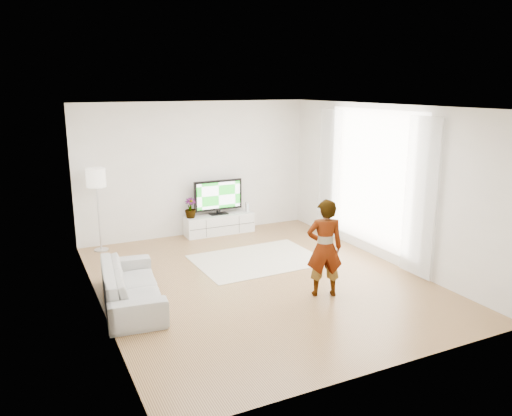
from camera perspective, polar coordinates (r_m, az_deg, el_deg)
name	(u,v)px	position (r m, az deg, el deg)	size (l,w,h in m)	color
floor	(259,280)	(8.28, 0.35, -8.22)	(6.00, 6.00, 0.00)	#AE884F
ceiling	(259,106)	(7.68, 0.38, 11.54)	(6.00, 6.00, 0.00)	white
wall_left	(95,214)	(7.15, -17.93, -0.66)	(0.02, 6.00, 2.80)	white
wall_right	(384,184)	(9.22, 14.47, 2.71)	(0.02, 6.00, 2.80)	white
wall_back	(196,169)	(10.59, -6.83, 4.44)	(5.00, 0.02, 2.80)	white
wall_front	(385,252)	(5.43, 14.51, -4.93)	(5.00, 0.02, 2.80)	white
window	(373,178)	(9.42, 13.23, 3.33)	(0.01, 2.60, 2.50)	white
curtain_near	(420,198)	(8.44, 18.28, 1.10)	(0.04, 0.70, 2.60)	white
curtain_far	(329,173)	(10.42, 8.38, 3.96)	(0.04, 0.70, 2.60)	white
media_console	(219,224)	(10.76, -4.22, -1.83)	(1.50, 0.43, 0.42)	white
television	(218,196)	(10.64, -4.33, 1.39)	(1.07, 0.21, 0.74)	black
game_console	(247,207)	(10.93, -1.05, 0.15)	(0.07, 0.15, 0.20)	white
potted_plant	(190,208)	(10.45, -7.51, -0.01)	(0.23, 0.23, 0.42)	#3F7238
rug	(257,260)	(9.18, 0.16, -5.92)	(2.23, 1.61, 0.01)	beige
player	(325,248)	(7.51, 7.85, -4.55)	(0.54, 0.36, 1.49)	#334772
sofa	(131,285)	(7.55, -14.05, -8.53)	(1.98, 0.77, 0.58)	#A9A9A4
floor_lamp	(96,181)	(9.83, -17.81, 2.91)	(0.36, 0.36, 1.60)	silver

